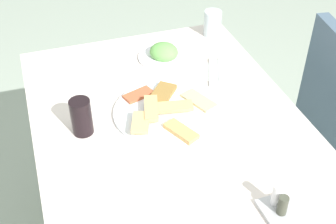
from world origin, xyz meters
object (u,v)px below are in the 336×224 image
at_px(pide_platter, 165,111).
at_px(salad_plate_greens, 164,54).
at_px(dining_table, 170,141).
at_px(soda_can, 81,117).
at_px(paper_napkin, 216,72).
at_px(fork, 211,72).
at_px(condiment_caddy, 278,205).
at_px(drinking_glass, 213,23).
at_px(spoon, 220,70).

bearing_deg(pide_platter, salad_plate_greens, 162.29).
xyz_separation_m(dining_table, soda_can, (-0.05, -0.28, 0.14)).
bearing_deg(dining_table, pide_platter, -177.38).
relative_size(soda_can, paper_napkin, 0.97).
bearing_deg(soda_can, fork, 109.53).
bearing_deg(condiment_caddy, salad_plate_greens, -176.57).
bearing_deg(condiment_caddy, pide_platter, -162.22).
bearing_deg(paper_napkin, dining_table, -48.34).
distance_m(dining_table, condiment_caddy, 0.47).
bearing_deg(drinking_glass, paper_napkin, -19.83).
bearing_deg(pide_platter, spoon, 122.33).
distance_m(pide_platter, drinking_glass, 0.58).
height_order(dining_table, drinking_glass, drinking_glass).
relative_size(spoon, condiment_caddy, 1.84).
distance_m(salad_plate_greens, fork, 0.21).
height_order(paper_napkin, spoon, spoon).
xyz_separation_m(drinking_glass, spoon, (0.27, -0.08, -0.05)).
relative_size(drinking_glass, spoon, 0.64).
bearing_deg(drinking_glass, salad_plate_greens, -65.49).
height_order(dining_table, soda_can, soda_can).
relative_size(soda_can, condiment_caddy, 1.32).
height_order(drinking_glass, condiment_caddy, drinking_glass).
height_order(drinking_glass, paper_napkin, drinking_glass).
height_order(pide_platter, soda_can, soda_can).
bearing_deg(condiment_caddy, soda_can, -138.01).
bearing_deg(paper_napkin, pide_platter, -55.92).
height_order(dining_table, paper_napkin, paper_napkin).
height_order(soda_can, condiment_caddy, soda_can).
xyz_separation_m(fork, condiment_caddy, (0.66, -0.09, 0.02)).
relative_size(paper_napkin, fork, 0.67).
relative_size(pide_platter, fork, 1.92).
height_order(pide_platter, paper_napkin, pide_platter).
relative_size(drinking_glass, fork, 0.57).
bearing_deg(fork, soda_can, -48.34).
distance_m(salad_plate_greens, condiment_caddy, 0.82).
xyz_separation_m(paper_napkin, condiment_caddy, (0.66, -0.11, 0.02)).
xyz_separation_m(pide_platter, soda_can, (0.01, -0.27, 0.05)).
xyz_separation_m(soda_can, paper_napkin, (-0.18, 0.54, -0.06)).
bearing_deg(drinking_glass, pide_platter, -38.74).
bearing_deg(dining_table, salad_plate_greens, 164.96).
distance_m(salad_plate_greens, soda_can, 0.51).
xyz_separation_m(soda_can, drinking_glass, (-0.45, 0.63, -0.01)).
height_order(pide_platter, condiment_caddy, condiment_caddy).
xyz_separation_m(pide_platter, drinking_glass, (-0.45, 0.36, 0.04)).
bearing_deg(spoon, drinking_glass, -173.66).
height_order(drinking_glass, spoon, drinking_glass).
relative_size(dining_table, spoon, 7.01).
relative_size(salad_plate_greens, paper_napkin, 1.62).
distance_m(dining_table, fork, 0.34).
bearing_deg(spoon, condiment_caddy, 12.05).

